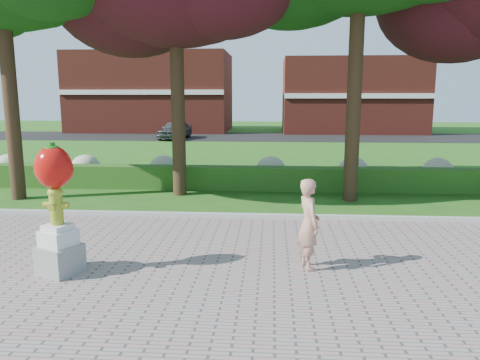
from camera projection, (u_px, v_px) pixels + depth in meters
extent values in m
plane|color=#235615|center=(219.00, 257.00, 9.54)|extent=(100.00, 100.00, 0.00)
cube|color=#ADADA5|center=(232.00, 216.00, 12.47)|extent=(40.00, 0.18, 0.15)
cube|color=#1A4814|center=(242.00, 178.00, 16.34)|extent=(24.00, 0.70, 0.80)
ellipsoid|color=#ACAD84|center=(9.00, 167.00, 17.90)|extent=(1.10, 1.10, 0.99)
ellipsoid|color=#ACAD84|center=(86.00, 168.00, 17.70)|extent=(1.10, 1.10, 0.99)
ellipsoid|color=#ACAD84|center=(164.00, 169.00, 17.50)|extent=(1.10, 1.10, 0.99)
ellipsoid|color=#ACAD84|center=(271.00, 170.00, 17.22)|extent=(1.10, 1.10, 0.99)
ellipsoid|color=#ACAD84|center=(353.00, 171.00, 17.02)|extent=(1.10, 1.10, 0.99)
ellipsoid|color=#ACAD84|center=(438.00, 171.00, 16.81)|extent=(1.10, 1.10, 0.99)
cube|color=black|center=(259.00, 137.00, 37.02)|extent=(50.00, 8.00, 0.02)
cube|color=maroon|center=(153.00, 92.00, 42.96)|extent=(14.00, 8.00, 7.00)
cube|color=maroon|center=(351.00, 96.00, 41.79)|extent=(12.00, 8.00, 6.40)
cylinder|color=black|center=(10.00, 92.00, 14.32)|extent=(0.44, 0.44, 6.72)
cylinder|color=black|center=(178.00, 101.00, 15.01)|extent=(0.44, 0.44, 6.16)
cylinder|color=black|center=(355.00, 82.00, 14.05)|extent=(0.44, 0.44, 7.28)
ellipsoid|color=black|center=(456.00, 0.00, 15.14)|extent=(5.04, 5.04, 4.03)
cube|color=gray|center=(60.00, 259.00, 8.55)|extent=(0.86, 0.86, 0.53)
cube|color=silver|center=(58.00, 238.00, 8.47)|extent=(0.69, 0.69, 0.29)
cube|color=silver|center=(58.00, 227.00, 8.44)|extent=(0.55, 0.55, 0.11)
cylinder|color=olive|center=(56.00, 208.00, 8.38)|extent=(0.23, 0.23, 0.59)
ellipsoid|color=olive|center=(55.00, 192.00, 8.32)|extent=(0.27, 0.27, 0.19)
cylinder|color=olive|center=(47.00, 205.00, 8.38)|extent=(0.13, 0.12, 0.12)
cylinder|color=olive|center=(65.00, 205.00, 8.35)|extent=(0.13, 0.12, 0.12)
cylinder|color=olive|center=(52.00, 207.00, 8.21)|extent=(0.13, 0.13, 0.13)
cylinder|color=olive|center=(55.00, 188.00, 8.31)|extent=(0.08, 0.08, 0.05)
ellipsoid|color=#BB0E09|center=(53.00, 167.00, 8.24)|extent=(0.66, 0.59, 0.76)
ellipsoid|color=#BB0E09|center=(43.00, 168.00, 8.26)|extent=(0.32, 0.32, 0.49)
ellipsoid|color=#BB0E09|center=(64.00, 169.00, 8.23)|extent=(0.32, 0.32, 0.49)
cylinder|color=#1B5C15|center=(52.00, 146.00, 8.17)|extent=(0.11, 0.11, 0.13)
ellipsoid|color=#1B5C15|center=(52.00, 148.00, 8.18)|extent=(0.25, 0.25, 0.08)
imported|color=tan|center=(309.00, 224.00, 8.69)|extent=(0.57, 0.72, 1.71)
imported|color=#3F4347|center=(175.00, 130.00, 34.99)|extent=(2.28, 4.26, 1.38)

